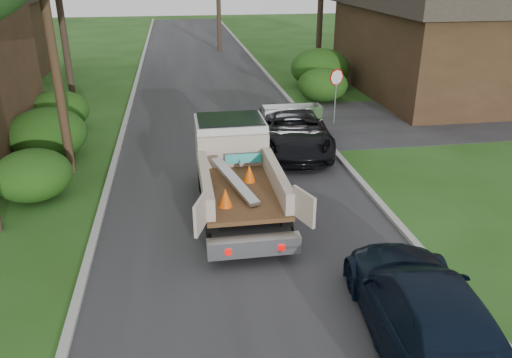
{
  "coord_description": "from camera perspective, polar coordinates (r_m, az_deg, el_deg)",
  "views": [
    {
      "loc": [
        -1.7,
        -11.83,
        6.71
      ],
      "look_at": [
        0.3,
        0.64,
        1.2
      ],
      "focal_mm": 35.0,
      "sensor_mm": 36.0,
      "label": 1
    }
  ],
  "objects": [
    {
      "name": "flatbed_truck",
      "position": [
        14.89,
        -2.47,
        1.96
      ],
      "size": [
        2.8,
        5.96,
        2.26
      ],
      "rotation": [
        0.0,
        0.0,
        0.0
      ],
      "color": "black",
      "rests_on": "ground"
    },
    {
      "name": "navy_suv",
      "position": [
        10.11,
        18.7,
        -13.94
      ],
      "size": [
        2.62,
        5.41,
        1.52
      ],
      "primitive_type": "imported",
      "rotation": [
        0.0,
        0.0,
        3.04
      ],
      "color": "black",
      "rests_on": "ground"
    },
    {
      "name": "black_pickup",
      "position": [
        19.31,
        4.35,
        5.66
      ],
      "size": [
        3.46,
        6.04,
        1.59
      ],
      "primitive_type": "imported",
      "rotation": [
        0.0,
        0.0,
        -0.15
      ],
      "color": "black",
      "rests_on": "ground"
    },
    {
      "name": "ground",
      "position": [
        13.7,
        -0.82,
        -5.74
      ],
      "size": [
        120.0,
        120.0,
        0.0
      ],
      "primitive_type": "plane",
      "color": "#214313",
      "rests_on": "ground"
    },
    {
      "name": "hedge_right_a",
      "position": [
        26.59,
        7.63,
        10.64
      ],
      "size": [
        2.6,
        2.6,
        1.7
      ],
      "primitive_type": "ellipsoid",
      "color": "#153C0D",
      "rests_on": "ground"
    },
    {
      "name": "stop_sign",
      "position": [
        22.49,
        9.14,
        10.61
      ],
      "size": [
        0.71,
        0.32,
        2.48
      ],
      "color": "slate",
      "rests_on": "ground"
    },
    {
      "name": "curb_right",
      "position": [
        23.54,
        5.57,
        7.06
      ],
      "size": [
        0.2,
        90.0,
        0.12
      ],
      "primitive_type": "cube",
      "color": "#9E9E99",
      "rests_on": "ground"
    },
    {
      "name": "side_street",
      "position": [
        25.81,
        23.5,
        6.56
      ],
      "size": [
        16.0,
        7.0,
        0.02
      ],
      "primitive_type": "cube",
      "color": "#28282B",
      "rests_on": "ground"
    },
    {
      "name": "road",
      "position": [
        22.9,
        -4.49,
        6.47
      ],
      "size": [
        8.0,
        90.0,
        0.02
      ],
      "primitive_type": "cube",
      "color": "#28282B",
      "rests_on": "ground"
    },
    {
      "name": "hedge_right_b",
      "position": [
        29.55,
        7.34,
        12.45
      ],
      "size": [
        3.38,
        3.38,
        2.21
      ],
      "primitive_type": "ellipsoid",
      "color": "#153C0D",
      "rests_on": "ground"
    },
    {
      "name": "utility_pole",
      "position": [
        17.3,
        -22.72,
        16.77
      ],
      "size": [
        2.42,
        1.25,
        10.0
      ],
      "color": "#382619",
      "rests_on": "ground"
    },
    {
      "name": "curb_left",
      "position": [
        22.94,
        -14.8,
        5.93
      ],
      "size": [
        0.2,
        90.0,
        0.12
      ],
      "primitive_type": "cube",
      "color": "#9E9E99",
      "rests_on": "ground"
    },
    {
      "name": "house_right",
      "position": [
        29.93,
        21.15,
        15.26
      ],
      "size": [
        9.72,
        12.96,
        6.2
      ],
      "rotation": [
        0.0,
        0.0,
        1.57
      ],
      "color": "#372616",
      "rests_on": "ground"
    },
    {
      "name": "hedge_left_b",
      "position": [
        19.8,
        -22.79,
        4.75
      ],
      "size": [
        2.86,
        2.86,
        1.87
      ],
      "primitive_type": "ellipsoid",
      "color": "#153C0D",
      "rests_on": "ground"
    },
    {
      "name": "hedge_left_a",
      "position": [
        16.59,
        -24.17,
        0.42
      ],
      "size": [
        2.34,
        2.34,
        1.53
      ],
      "primitive_type": "ellipsoid",
      "color": "#153C0D",
      "rests_on": "ground"
    },
    {
      "name": "hedge_left_c",
      "position": [
        23.17,
        -21.7,
        7.25
      ],
      "size": [
        2.6,
        2.6,
        1.7
      ],
      "primitive_type": "ellipsoid",
      "color": "#153C0D",
      "rests_on": "ground"
    }
  ]
}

